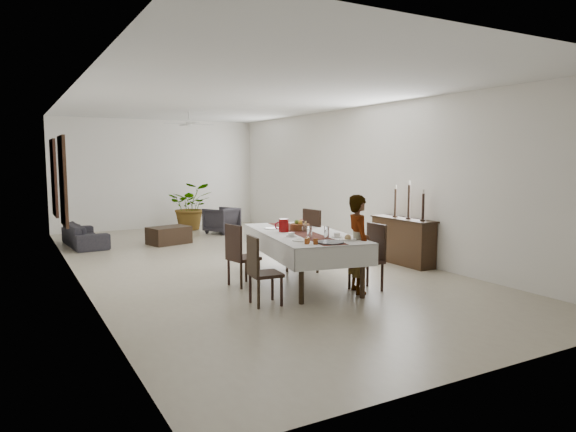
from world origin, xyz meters
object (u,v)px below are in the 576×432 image
at_px(red_pitcher, 284,225).
at_px(sofa, 85,235).
at_px(woman, 358,244).
at_px(sideboard_body, 403,242).
at_px(dining_table_top, 302,235).

bearing_deg(red_pitcher, sofa, 114.68).
height_order(woman, sofa, woman).
relative_size(red_pitcher, sofa, 0.12).
distance_m(woman, sideboard_body, 2.51).
distance_m(red_pitcher, woman, 1.39).
bearing_deg(dining_table_top, sideboard_body, 17.80).
relative_size(dining_table_top, red_pitcher, 12.00).
bearing_deg(sofa, dining_table_top, -158.45).
distance_m(sideboard_body, sofa, 7.35).
height_order(dining_table_top, sofa, dining_table_top).
relative_size(dining_table_top, sideboard_body, 1.81).
bearing_deg(dining_table_top, woman, -58.50).
height_order(dining_table_top, sideboard_body, sideboard_body).
relative_size(dining_table_top, woman, 1.74).
distance_m(dining_table_top, sideboard_body, 2.54).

